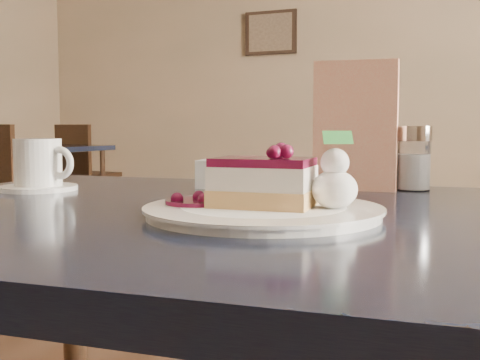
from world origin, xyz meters
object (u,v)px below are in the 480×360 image
at_px(coffee_set, 39,167).
at_px(bg_table_far_left, 40,226).
at_px(main_table, 274,271).
at_px(dessert_plate, 263,212).
at_px(cheesecake_slice, 263,183).

height_order(coffee_set, bg_table_far_left, coffee_set).
distance_m(main_table, dessert_plate, 0.10).
height_order(cheesecake_slice, coffee_set, coffee_set).
relative_size(main_table, bg_table_far_left, 0.74).
relative_size(main_table, cheesecake_slice, 9.97).
relative_size(main_table, coffee_set, 9.04).
xyz_separation_m(main_table, cheesecake_slice, (0.00, -0.05, 0.12)).
height_order(dessert_plate, bg_table_far_left, dessert_plate).
height_order(main_table, bg_table_far_left, main_table).
bearing_deg(coffee_set, cheesecake_slice, -15.79).
xyz_separation_m(coffee_set, bg_table_far_left, (-2.53, 2.82, -0.71)).
xyz_separation_m(main_table, dessert_plate, (0.00, -0.05, 0.08)).
relative_size(dessert_plate, coffee_set, 2.04).
xyz_separation_m(dessert_plate, cheesecake_slice, (0.00, -0.00, 0.03)).
distance_m(dessert_plate, bg_table_far_left, 4.24).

